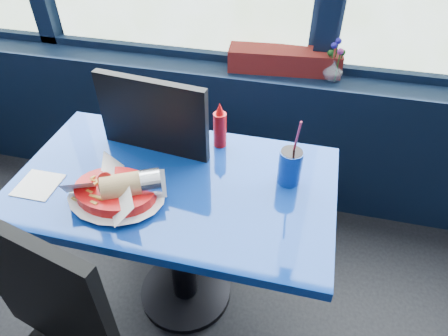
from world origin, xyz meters
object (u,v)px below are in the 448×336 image
Objects in this scene: soda_cup at (290,166)px; food_basket at (117,191)px; planter_box at (284,60)px; flower_vase at (334,68)px; chair_near_back at (168,154)px; near_table at (178,214)px; ketchup_bottle at (220,127)px.

food_basket is at bearing -157.36° from soda_cup.
flower_vase is (0.25, -0.04, 0.01)m from planter_box.
chair_near_back is 5.11× the size of flower_vase.
planter_box reaches higher than near_table.
ketchup_bottle is at bearing 176.17° from chair_near_back.
food_basket reaches higher than near_table.
soda_cup is (0.58, 0.24, 0.03)m from food_basket.
near_table is 0.31m from food_basket.
soda_cup is at bearing -86.63° from planter_box.
soda_cup reaches higher than flower_vase.
chair_near_back is at bearing 115.75° from near_table.
chair_near_back is at bearing 86.74° from food_basket.
ketchup_bottle is 0.69× the size of soda_cup.
chair_near_back reaches higher than flower_vase.
near_table is 1.13× the size of chair_near_back.
near_table is 1.05m from flower_vase.
near_table is 4.11× the size of soda_cup.
ketchup_bottle is at bearing -125.91° from flower_vase.
food_basket is 0.62m from soda_cup.
food_basket is at bearing -125.33° from flower_vase.
flower_vase is (0.69, 0.54, 0.25)m from chair_near_back.
flower_vase is 0.73m from ketchup_bottle.
near_table is 0.50m from soda_cup.
food_basket is 0.48m from ketchup_bottle.
flower_vase is 0.64× the size of food_basket.
ketchup_bottle is (0.26, -0.05, 0.23)m from chair_near_back.
soda_cup is (0.57, -0.20, 0.21)m from chair_near_back.
chair_near_back reaches higher than soda_cup.
near_table is at bearing -166.08° from soda_cup.
food_basket is at bearing 95.08° from chair_near_back.
planter_box is 0.80m from soda_cup.
soda_cup reaches higher than near_table.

